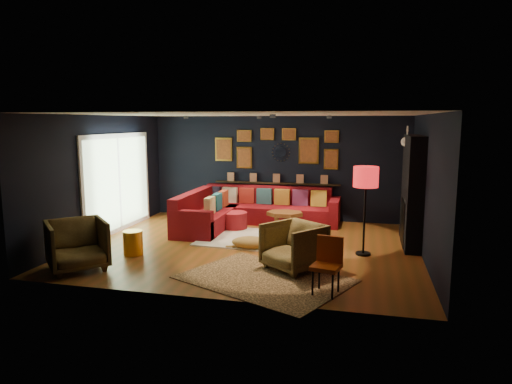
% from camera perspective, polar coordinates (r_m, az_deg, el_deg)
% --- Properties ---
extents(floor, '(6.50, 6.50, 0.00)m').
position_cam_1_polar(floor, '(9.16, -0.70, -6.82)').
color(floor, brown).
rests_on(floor, ground).
extents(room_walls, '(6.50, 6.50, 6.50)m').
position_cam_1_polar(room_walls, '(8.86, -0.72, 3.15)').
color(room_walls, black).
rests_on(room_walls, ground).
extents(sectional, '(3.41, 2.69, 0.86)m').
position_cam_1_polar(sectional, '(10.94, -1.49, -2.49)').
color(sectional, maroon).
rests_on(sectional, ground).
extents(ledge, '(3.20, 0.12, 0.04)m').
position_cam_1_polar(ledge, '(11.54, 2.57, 1.11)').
color(ledge, black).
rests_on(ledge, room_walls).
extents(gallery_wall, '(3.15, 0.04, 1.02)m').
position_cam_1_polar(gallery_wall, '(11.49, 2.57, 5.53)').
color(gallery_wall, gold).
rests_on(gallery_wall, room_walls).
extents(sunburst_mirror, '(0.47, 0.16, 0.47)m').
position_cam_1_polar(sunburst_mirror, '(11.48, 3.13, 4.98)').
color(sunburst_mirror, silver).
rests_on(sunburst_mirror, room_walls).
extents(fireplace, '(0.31, 1.60, 2.20)m').
position_cam_1_polar(fireplace, '(9.60, 18.88, -0.33)').
color(fireplace, black).
rests_on(fireplace, ground).
extents(deer_head, '(0.50, 0.28, 0.45)m').
position_cam_1_polar(deer_head, '(10.00, 19.19, 5.94)').
color(deer_head, white).
rests_on(deer_head, fireplace).
extents(sliding_door, '(0.06, 2.80, 2.20)m').
position_cam_1_polar(sliding_door, '(10.71, -16.81, 1.10)').
color(sliding_door, white).
rests_on(sliding_door, ground).
extents(ceiling_spots, '(3.30, 2.50, 0.06)m').
position_cam_1_polar(ceiling_spots, '(9.59, 0.46, 9.37)').
color(ceiling_spots, black).
rests_on(ceiling_spots, room_walls).
extents(shag_rug, '(2.50, 1.89, 0.03)m').
position_cam_1_polar(shag_rug, '(9.65, 0.44, -5.91)').
color(shag_rug, silver).
rests_on(shag_rug, ground).
extents(leopard_rug, '(3.00, 2.66, 0.01)m').
position_cam_1_polar(leopard_rug, '(7.34, 1.08, -10.81)').
color(leopard_rug, tan).
rests_on(leopard_rug, ground).
extents(coffee_table, '(0.86, 0.65, 0.42)m').
position_cam_1_polar(coffee_table, '(10.30, 3.62, -2.95)').
color(coffee_table, brown).
rests_on(coffee_table, shag_rug).
extents(pouf, '(0.57, 0.57, 0.37)m').
position_cam_1_polar(pouf, '(10.52, -2.66, -3.54)').
color(pouf, maroon).
rests_on(pouf, shag_rug).
extents(armchair_left, '(1.24, 1.24, 0.93)m').
position_cam_1_polar(armchair_left, '(8.24, -21.46, -5.89)').
color(armchair_left, '#A1813D').
rests_on(armchair_left, ground).
extents(armchair_right, '(1.16, 1.15, 0.88)m').
position_cam_1_polar(armchair_right, '(7.70, 4.74, -6.51)').
color(armchair_right, '#A1813D').
rests_on(armchair_right, ground).
extents(gold_stool, '(0.36, 0.36, 0.45)m').
position_cam_1_polar(gold_stool, '(8.87, -15.12, -6.14)').
color(gold_stool, gold).
rests_on(gold_stool, ground).
extents(orange_chair, '(0.47, 0.47, 0.83)m').
position_cam_1_polar(orange_chair, '(6.73, 8.94, -8.46)').
color(orange_chair, black).
rests_on(orange_chair, ground).
extents(floor_lamp, '(0.46, 0.46, 1.66)m').
position_cam_1_polar(floor_lamp, '(8.56, 13.56, 1.38)').
color(floor_lamp, black).
rests_on(floor_lamp, ground).
extents(dog, '(1.11, 0.59, 0.34)m').
position_cam_1_polar(dog, '(8.91, -0.54, -6.05)').
color(dog, tan).
rests_on(dog, leopard_rug).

